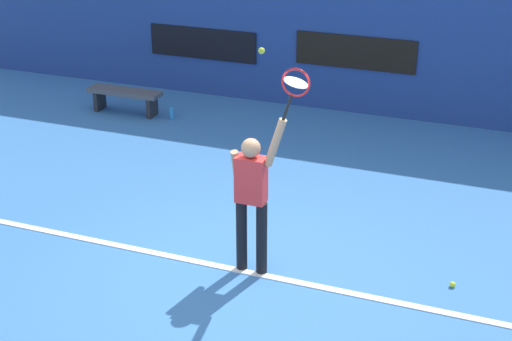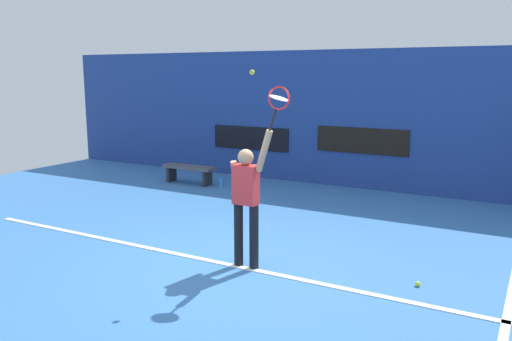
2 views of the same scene
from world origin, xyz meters
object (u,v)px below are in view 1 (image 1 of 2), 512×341
Objects in this scene: tennis_ball at (262,51)px; spare_ball at (453,284)px; court_bench at (125,95)px; water_bottle at (172,113)px; tennis_racket at (295,86)px; tennis_player at (252,194)px.

tennis_ball is 3.47m from spare_ball.
court_bench is 0.97m from water_bottle.
court_bench is (-4.27, 4.33, -2.38)m from tennis_ball.
spare_ball is (1.80, 0.48, -2.32)m from tennis_racket.
water_bottle reaches higher than spare_ball.
tennis_ball is at bearing -52.51° from water_bottle.
tennis_racket is 0.45× the size of court_bench.
tennis_player is 29.08× the size of spare_ball.
tennis_ball is at bearing -45.43° from court_bench.
spare_ball is at bearing -30.42° from court_bench.
court_bench is (-4.60, 4.24, -2.02)m from tennis_racket.
tennis_ball reaches higher than spare_ball.
tennis_racket is 9.21× the size of tennis_ball.
tennis_racket is 9.21× the size of spare_ball.
tennis_player reaches higher than spare_ball.
tennis_racket is 2.61× the size of water_bottle.
tennis_racket is 6.58m from court_bench.
tennis_racket is (0.48, -0.00, 1.35)m from tennis_player.
water_bottle is (-3.66, 4.24, -2.24)m from tennis_racket.
tennis_player reaches higher than water_bottle.
court_bench is at bearing 134.20° from tennis_player.
spare_ball is at bearing 15.10° from tennis_ball.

